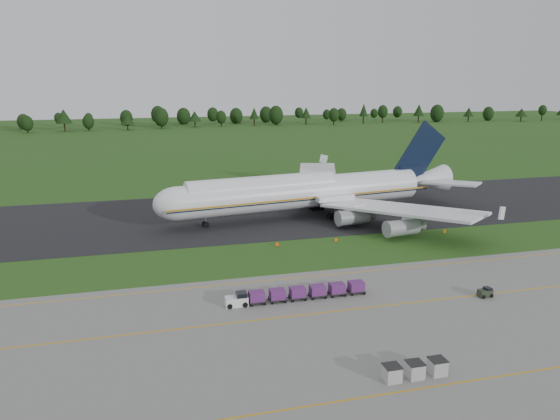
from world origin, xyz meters
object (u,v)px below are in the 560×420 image
object	(u,v)px
utility_cart	(485,293)
uld_row	(415,370)
edge_markers	(364,238)
baggage_train	(295,293)
aircraft	(308,191)

from	to	relation	value
utility_cart	uld_row	distance (m)	23.97
uld_row	edge_markers	bearing A→B (deg)	72.90
uld_row	utility_cart	bearing A→B (deg)	40.00
utility_cart	uld_row	xyz separation A→B (m)	(-18.36, -15.41, 0.31)
utility_cart	uld_row	world-z (taller)	uld_row
edge_markers	utility_cart	bearing A→B (deg)	-79.80
baggage_train	uld_row	world-z (taller)	baggage_train
utility_cart	uld_row	bearing A→B (deg)	-140.00
aircraft	utility_cart	world-z (taller)	aircraft
utility_cart	baggage_train	bearing A→B (deg)	167.57
utility_cart	edge_markers	bearing A→B (deg)	100.20
utility_cart	edge_markers	distance (m)	28.37
aircraft	baggage_train	world-z (taller)	aircraft
baggage_train	uld_row	xyz separation A→B (m)	(5.94, -20.76, -0.09)
aircraft	edge_markers	distance (m)	19.21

